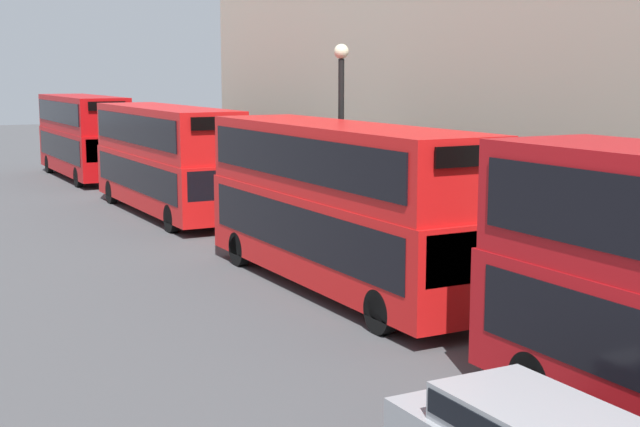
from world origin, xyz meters
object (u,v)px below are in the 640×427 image
at_px(bus_third_in_queue, 165,155).
at_px(bus_second_in_queue, 339,199).
at_px(pedestrian, 327,219).
at_px(bus_trailing, 83,133).

bearing_deg(bus_third_in_queue, bus_second_in_queue, -90.00).
height_order(bus_second_in_queue, pedestrian, bus_second_in_queue).
bearing_deg(bus_third_in_queue, pedestrian, -70.79).
bearing_deg(bus_trailing, pedestrian, -82.59).
relative_size(bus_trailing, pedestrian, 6.10).
distance_m(bus_third_in_queue, pedestrian, 8.82).
bearing_deg(bus_third_in_queue, bus_trailing, 90.00).
bearing_deg(pedestrian, bus_third_in_queue, 109.21).
bearing_deg(bus_second_in_queue, bus_trailing, 90.00).
height_order(bus_third_in_queue, bus_trailing, bus_trailing).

